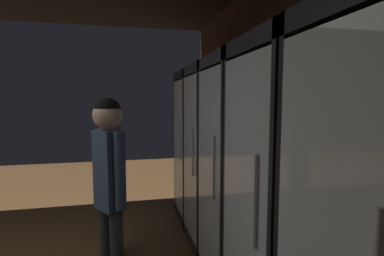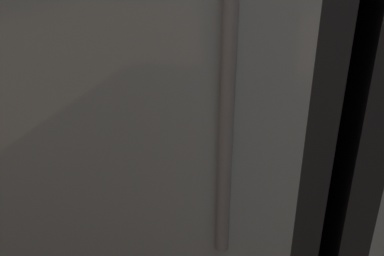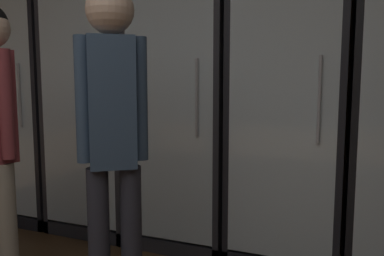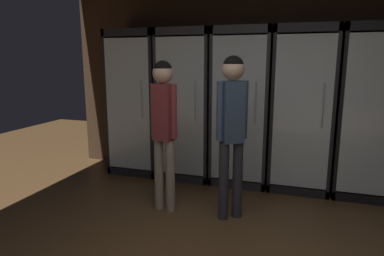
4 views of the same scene
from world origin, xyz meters
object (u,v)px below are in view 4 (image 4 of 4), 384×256
object	(u,v)px
cooler_far_right	(369,114)
shopper_near	(232,119)
shopper_far	(164,118)
cooler_far_left	(139,104)
cooler_left	(188,106)
cooler_right	(302,112)
cooler_center	(242,109)

from	to	relation	value
cooler_far_right	shopper_near	xyz separation A→B (m)	(-1.39, -1.13, 0.06)
cooler_far_right	shopper_far	distance (m)	2.41
cooler_far_left	shopper_near	size ratio (longest dim) A/B	1.22
cooler_left	cooler_right	bearing A→B (deg)	-0.05
cooler_right	shopper_far	bearing A→B (deg)	-139.72
shopper_far	shopper_near	bearing A→B (deg)	2.29
cooler_far_left	shopper_far	distance (m)	1.45
cooler_center	cooler_right	size ratio (longest dim) A/B	1.00
cooler_far_right	cooler_center	bearing A→B (deg)	-180.00
shopper_near	shopper_far	size ratio (longest dim) A/B	1.03
cooler_far_left	cooler_left	bearing A→B (deg)	0.23
cooler_far_left	shopper_far	xyz separation A→B (m)	(0.87, -1.15, 0.03)
cooler_far_left	cooler_right	world-z (taller)	same
cooler_far_right	shopper_far	bearing A→B (deg)	-151.27
shopper_near	shopper_far	world-z (taller)	shopper_near
shopper_far	cooler_right	bearing A→B (deg)	40.28
cooler_right	cooler_left	bearing A→B (deg)	179.95
shopper_far	cooler_left	bearing A→B (deg)	96.32
cooler_far_left	cooler_right	distance (m)	2.24
cooler_right	shopper_near	xyz separation A→B (m)	(-0.65, -1.13, 0.06)
cooler_center	cooler_far_right	size ratio (longest dim) A/B	1.00
shopper_near	cooler_left	bearing A→B (deg)	126.80
shopper_near	shopper_far	distance (m)	0.72
cooler_far_left	shopper_near	world-z (taller)	cooler_far_left
cooler_far_right	shopper_far	world-z (taller)	cooler_far_right
cooler_left	shopper_near	world-z (taller)	cooler_left
cooler_left	shopper_far	size ratio (longest dim) A/B	1.25
cooler_center	cooler_far_right	bearing A→B (deg)	0.00
shopper_far	cooler_center	bearing A→B (deg)	61.93
cooler_center	shopper_far	distance (m)	1.31
cooler_far_left	cooler_left	xyz separation A→B (m)	(0.75, 0.00, 0.00)
cooler_right	shopper_far	distance (m)	1.79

